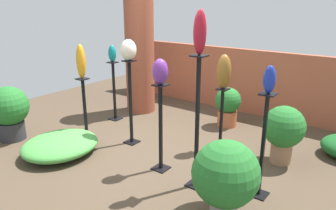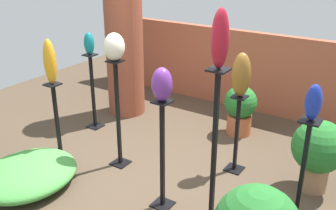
# 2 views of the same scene
# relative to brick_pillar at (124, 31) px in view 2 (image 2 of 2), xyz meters

# --- Properties ---
(ground_plane) EXTENTS (8.00, 8.00, 0.00)m
(ground_plane) POSITION_rel_brick_pillar_xyz_m (1.45, -1.42, -1.28)
(ground_plane) COLOR #4C3D2D
(brick_wall_back) EXTENTS (5.60, 0.12, 1.24)m
(brick_wall_back) POSITION_rel_brick_pillar_xyz_m (1.45, 1.15, -0.66)
(brick_wall_back) COLOR #9E5138
(brick_wall_back) RESTS_ON ground
(brick_pillar) EXTENTS (0.56, 0.56, 2.57)m
(brick_pillar) POSITION_rel_brick_pillar_xyz_m (0.00, 0.00, 0.00)
(brick_pillar) COLOR brown
(brick_pillar) RESTS_ON ground
(pedestal_ivory) EXTENTS (0.20, 0.20, 1.30)m
(pedestal_ivory) POSITION_rel_brick_pillar_xyz_m (0.93, -1.29, -0.69)
(pedestal_ivory) COLOR black
(pedestal_ivory) RESTS_ON ground
(pedestal_violet) EXTENTS (0.20, 0.20, 1.15)m
(pedestal_violet) POSITION_rel_brick_pillar_xyz_m (1.81, -1.68, -0.76)
(pedestal_violet) COLOR black
(pedestal_violet) RESTS_ON ground
(pedestal_amber) EXTENTS (0.20, 0.20, 1.01)m
(pedestal_amber) POSITION_rel_brick_pillar_xyz_m (0.29, -1.64, -0.83)
(pedestal_amber) COLOR black
(pedestal_amber) RESTS_ON ground
(pedestal_teal) EXTENTS (0.20, 0.20, 1.08)m
(pedestal_teal) POSITION_rel_brick_pillar_xyz_m (-0.04, -0.69, -0.79)
(pedestal_teal) COLOR black
(pedestal_teal) RESTS_ON ground
(pedestal_bronze) EXTENTS (0.20, 0.20, 0.93)m
(pedestal_bronze) POSITION_rel_brick_pillar_xyz_m (2.14, -0.66, -0.86)
(pedestal_bronze) COLOR black
(pedestal_bronze) RESTS_ON ground
(pedestal_cobalt) EXTENTS (0.20, 0.20, 1.21)m
(pedestal_cobalt) POSITION_rel_brick_pillar_xyz_m (3.08, -1.50, -0.73)
(pedestal_cobalt) COLOR black
(pedestal_cobalt) RESTS_ON ground
(pedestal_ruby) EXTENTS (0.20, 0.20, 1.57)m
(pedestal_ruby) POSITION_rel_brick_pillar_xyz_m (2.40, -1.76, -0.55)
(pedestal_ruby) COLOR black
(pedestal_ruby) RESTS_ON ground
(art_vase_ivory) EXTENTS (0.22, 0.24, 0.30)m
(art_vase_ivory) POSITION_rel_brick_pillar_xyz_m (0.93, -1.29, 0.16)
(art_vase_ivory) COLOR beige
(art_vase_ivory) RESTS_ON pedestal_ivory
(art_vase_violet) EXTENTS (0.20, 0.19, 0.32)m
(art_vase_violet) POSITION_rel_brick_pillar_xyz_m (1.81, -1.68, 0.02)
(art_vase_violet) COLOR #6B2D8C
(art_vase_violet) RESTS_ON pedestal_violet
(art_vase_amber) EXTENTS (0.14, 0.14, 0.51)m
(art_vase_amber) POSITION_rel_brick_pillar_xyz_m (0.29, -1.64, -0.02)
(art_vase_amber) COLOR orange
(art_vase_amber) RESTS_ON pedestal_amber
(art_vase_teal) EXTENTS (0.14, 0.13, 0.30)m
(art_vase_teal) POSITION_rel_brick_pillar_xyz_m (-0.04, -0.69, -0.05)
(art_vase_teal) COLOR #0F727A
(art_vase_teal) RESTS_ON pedestal_teal
(art_vase_bronze) EXTENTS (0.21, 0.19, 0.49)m
(art_vase_bronze) POSITION_rel_brick_pillar_xyz_m (2.14, -0.66, -0.11)
(art_vase_bronze) COLOR brown
(art_vase_bronze) RESTS_ON pedestal_bronze
(art_vase_cobalt) EXTENTS (0.13, 0.12, 0.29)m
(art_vase_cobalt) POSITION_rel_brick_pillar_xyz_m (3.08, -1.50, 0.07)
(art_vase_cobalt) COLOR #192D9E
(art_vase_cobalt) RESTS_ON pedestal_cobalt
(art_vase_ruby) EXTENTS (0.14, 0.13, 0.47)m
(art_vase_ruby) POSITION_rel_brick_pillar_xyz_m (2.40, -1.76, 0.53)
(art_vase_ruby) COLOR maroon
(art_vase_ruby) RESTS_ON pedestal_ruby
(potted_plant_walkway_edge) EXTENTS (0.45, 0.45, 0.69)m
(potted_plant_walkway_edge) POSITION_rel_brick_pillar_xyz_m (1.79, 0.25, -0.90)
(potted_plant_walkway_edge) COLOR #B25B38
(potted_plant_walkway_edge) RESTS_ON ground
(potted_plant_front_left) EXTENTS (0.56, 0.56, 0.80)m
(potted_plant_front_left) POSITION_rel_brick_pillar_xyz_m (3.01, -0.56, -0.80)
(potted_plant_front_left) COLOR #936B4C
(potted_plant_front_left) RESTS_ON ground
(foliage_bed_east) EXTENTS (0.99, 1.11, 0.28)m
(foliage_bed_east) POSITION_rel_brick_pillar_xyz_m (0.38, -2.20, -1.15)
(foliage_bed_east) COLOR #479942
(foliage_bed_east) RESTS_ON ground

